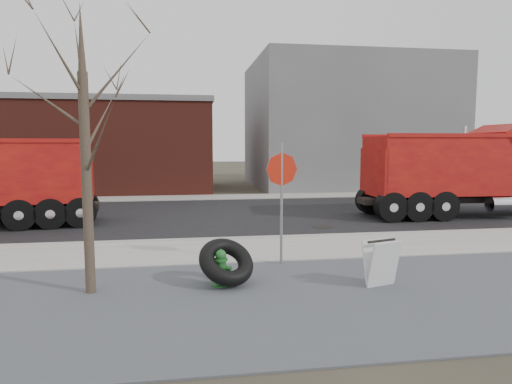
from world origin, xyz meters
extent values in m
plane|color=#383328|center=(0.00, 0.00, 0.00)|extent=(120.00, 120.00, 0.00)
cube|color=slate|center=(0.00, -3.50, 0.01)|extent=(60.00, 5.00, 0.03)
cube|color=#9E9B93|center=(0.00, 0.25, 0.03)|extent=(60.00, 2.50, 0.06)
cube|color=#9E9B93|center=(0.00, 1.55, 0.06)|extent=(60.00, 0.15, 0.11)
cube|color=black|center=(0.00, 6.30, 0.01)|extent=(60.00, 9.40, 0.02)
cube|color=#9E9B93|center=(0.00, 12.00, 0.03)|extent=(60.00, 2.00, 0.06)
cube|color=slate|center=(9.00, 18.00, 4.00)|extent=(12.00, 10.00, 8.00)
cube|color=maroon|center=(-10.00, 17.00, 2.50)|extent=(20.00, 8.00, 5.00)
cube|color=slate|center=(-10.00, 17.00, 5.15)|extent=(20.20, 8.20, 0.30)
cylinder|color=#382D23|center=(-3.20, -2.60, 2.00)|extent=(0.18, 0.18, 4.00)
cone|color=#382D23|center=(-3.20, -2.60, 4.60)|extent=(0.14, 0.14, 1.20)
cylinder|color=#296B31|center=(-0.80, -2.55, 0.03)|extent=(0.39, 0.39, 0.05)
cylinder|color=#296B31|center=(-0.80, -2.55, 0.29)|extent=(0.20, 0.20, 0.53)
cylinder|color=#296B31|center=(-0.80, -2.55, 0.53)|extent=(0.27, 0.27, 0.04)
sphere|color=#296B31|center=(-0.80, -2.55, 0.62)|extent=(0.21, 0.21, 0.21)
cylinder|color=#296B31|center=(-0.80, -2.55, 0.71)|extent=(0.04, 0.04, 0.05)
cylinder|color=#296B31|center=(-0.94, -2.49, 0.37)|extent=(0.14, 0.13, 0.10)
cylinder|color=#296B31|center=(-0.66, -2.61, 0.37)|extent=(0.14, 0.13, 0.10)
cylinder|color=#296B31|center=(-0.86, -2.69, 0.35)|extent=(0.16, 0.15, 0.13)
torus|color=black|center=(-0.69, -2.53, 0.48)|extent=(1.41, 1.38, 0.92)
cylinder|color=gray|center=(0.67, -1.19, 1.39)|extent=(0.06, 0.06, 2.78)
cylinder|color=red|center=(0.67, -1.19, 2.18)|extent=(0.74, 0.21, 0.75)
cube|color=silver|center=(2.25, -3.15, 0.47)|extent=(0.69, 0.40, 0.89)
cube|color=silver|center=(2.20, -2.97, 0.47)|extent=(0.69, 0.40, 0.89)
cube|color=black|center=(2.23, -3.06, 0.91)|extent=(0.63, 0.23, 0.04)
cube|color=black|center=(9.03, 4.66, 0.65)|extent=(8.26, 0.95, 0.21)
cube|color=silver|center=(10.37, 4.64, 1.85)|extent=(1.57, 2.24, 1.74)
cube|color=#B11B0F|center=(7.78, 4.67, 1.95)|extent=(4.86, 2.38, 2.12)
cylinder|color=silver|center=(9.54, 5.57, 2.29)|extent=(0.14, 0.14, 2.32)
cylinder|color=black|center=(6.63, 5.62, 0.55)|extent=(1.07, 0.30, 1.06)
cylinder|color=black|center=(6.61, 3.76, 0.55)|extent=(1.07, 0.30, 1.06)
cube|color=#B11B0F|center=(-6.94, 4.96, 1.83)|extent=(4.77, 2.76, 1.99)
cylinder|color=black|center=(-5.74, 4.25, 0.52)|extent=(1.02, 0.40, 0.99)
cylinder|color=black|center=(-5.98, 5.97, 0.52)|extent=(1.02, 0.40, 0.99)
cube|color=silver|center=(-7.52, 6.43, 1.23)|extent=(0.14, 1.77, 1.01)
cylinder|color=black|center=(-8.44, 7.49, 0.58)|extent=(1.12, 0.35, 1.11)
camera|label=1|loc=(-1.45, -11.11, 2.75)|focal=32.00mm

